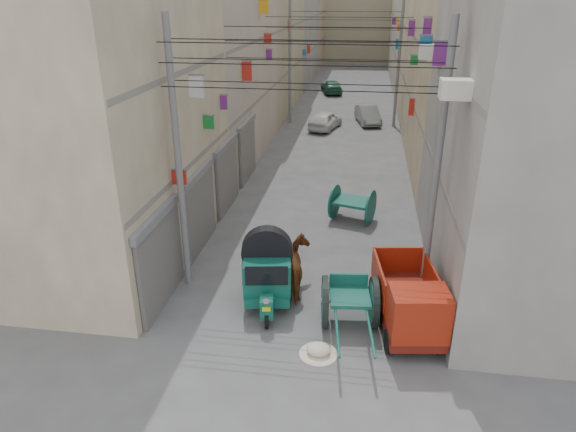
% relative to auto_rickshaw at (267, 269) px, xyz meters
% --- Properties ---
extents(building_row_left, '(8.00, 62.00, 14.00)m').
position_rel_auto_rickshaw_xyz_m(building_row_left, '(-7.08, 28.80, 5.39)').
color(building_row_left, '#C5B895').
rests_on(building_row_left, ground).
extents(building_row_right, '(8.00, 62.00, 14.00)m').
position_rel_auto_rickshaw_xyz_m(building_row_right, '(8.91, 28.80, 5.39)').
color(building_row_right, gray).
rests_on(building_row_right, ground).
extents(end_cap_building, '(22.00, 10.00, 13.00)m').
position_rel_auto_rickshaw_xyz_m(end_cap_building, '(0.92, 60.68, 5.43)').
color(end_cap_building, '#9F987D').
rests_on(end_cap_building, ground).
extents(shutters_left, '(0.18, 14.40, 2.88)m').
position_rel_auto_rickshaw_xyz_m(shutters_left, '(-3.00, 5.05, 0.42)').
color(shutters_left, '#4B4B50').
rests_on(shutters_left, ground).
extents(signboards, '(8.22, 40.52, 5.67)m').
position_rel_auto_rickshaw_xyz_m(signboards, '(0.91, 16.34, 2.36)').
color(signboards, '#E04C1A').
rests_on(signboards, ground).
extents(ac_units, '(0.70, 6.55, 3.35)m').
position_rel_auto_rickshaw_xyz_m(ac_units, '(4.57, 2.34, 6.36)').
color(ac_units, beige).
rests_on(ac_units, ground).
extents(utility_poles, '(7.40, 22.20, 8.00)m').
position_rel_auto_rickshaw_xyz_m(utility_poles, '(0.92, 11.68, 2.93)').
color(utility_poles, slate).
rests_on(utility_poles, ground).
extents(overhead_cables, '(7.40, 22.52, 1.12)m').
position_rel_auto_rickshaw_xyz_m(overhead_cables, '(0.92, 9.08, 5.69)').
color(overhead_cables, black).
rests_on(overhead_cables, ground).
extents(auto_rickshaw, '(1.76, 2.67, 1.82)m').
position_rel_auto_rickshaw_xyz_m(auto_rickshaw, '(0.00, 0.00, 0.00)').
color(auto_rickshaw, black).
rests_on(auto_rickshaw, ground).
extents(tonga_cart, '(1.63, 3.28, 1.43)m').
position_rel_auto_rickshaw_xyz_m(tonga_cart, '(2.42, -0.83, -0.33)').
color(tonga_cart, black).
rests_on(tonga_cart, ground).
extents(mini_truck, '(1.90, 3.43, 1.83)m').
position_rel_auto_rickshaw_xyz_m(mini_truck, '(4.01, -1.11, -0.19)').
color(mini_truck, black).
rests_on(mini_truck, ground).
extents(second_cart, '(1.91, 1.79, 1.40)m').
position_rel_auto_rickshaw_xyz_m(second_cart, '(2.25, 6.26, -0.33)').
color(second_cart, '#125044').
rests_on(second_cart, ground).
extents(feed_sack, '(0.61, 0.49, 0.31)m').
position_rel_auto_rickshaw_xyz_m(feed_sack, '(1.72, -2.24, -0.92)').
color(feed_sack, beige).
rests_on(feed_sack, ground).
extents(horse, '(1.27, 2.03, 1.59)m').
position_rel_auto_rickshaw_xyz_m(horse, '(0.85, 0.65, -0.28)').
color(horse, maroon).
rests_on(horse, ground).
extents(distant_car_white, '(2.33, 3.83, 1.22)m').
position_rel_auto_rickshaw_xyz_m(distant_car_white, '(-0.06, 21.11, -0.46)').
color(distant_car_white, silver).
rests_on(distant_car_white, ground).
extents(distant_car_grey, '(2.01, 3.85, 1.21)m').
position_rel_auto_rickshaw_xyz_m(distant_car_grey, '(2.73, 23.17, -0.47)').
color(distant_car_grey, slate).
rests_on(distant_car_grey, ground).
extents(distant_car_green, '(2.39, 4.16, 1.14)m').
position_rel_auto_rickshaw_xyz_m(distant_car_green, '(-0.61, 34.44, -0.50)').
color(distant_car_green, '#1F5C42').
rests_on(distant_car_green, ground).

